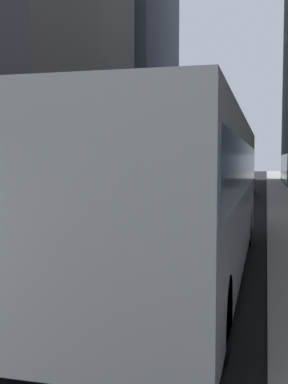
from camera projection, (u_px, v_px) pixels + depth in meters
ground_plane at (209, 189)px, 38.15m from camera, size 120.00×120.00×0.00m
sidewalk_left at (141, 187)px, 39.56m from camera, size 2.40×110.00×0.15m
sidewalk_right at (283, 189)px, 36.72m from camera, size 2.40×110.00×0.15m
building_left_far at (122, 18)px, 54.52m from camera, size 10.13×17.42×37.09m
transit_bus at (182, 186)px, 9.67m from camera, size 2.78×11.53×3.05m
car_red_coupe at (194, 192)px, 22.01m from camera, size 1.79×4.34×1.62m
car_black_suv at (180, 177)px, 40.98m from camera, size 1.80×4.58×1.62m
car_white_van at (190, 175)px, 46.55m from camera, size 1.79×4.52×1.62m
car_blue_hatchback at (240, 182)px, 31.13m from camera, size 1.77×4.13×1.62m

